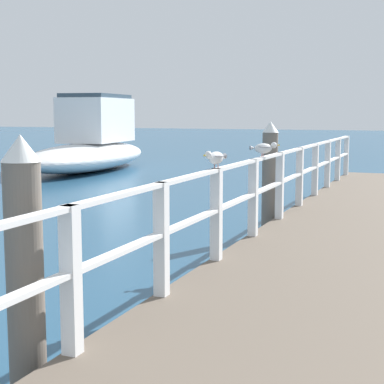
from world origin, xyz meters
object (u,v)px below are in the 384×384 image
dock_piling_far (270,179)px  dock_piling_near (25,274)px  seagull_background (264,148)px  seagull_foreground (215,157)px  boat_2 (91,145)px

dock_piling_far → dock_piling_near: bearing=-90.0°
dock_piling_far → seagull_background: 2.01m
seagull_foreground → seagull_background: (0.01, 2.10, 0.00)m
seagull_background → boat_2: bearing=-178.3°
boat_2 → seagull_foreground: bearing=-60.5°
dock_piling_near → seagull_foreground: dock_piling_near is taller
dock_piling_near → seagull_foreground: 3.22m
dock_piling_far → seagull_background: dock_piling_far is taller
seagull_background → seagull_foreground: bearing=-39.1°
dock_piling_far → seagull_foreground: dock_piling_far is taller
dock_piling_far → boat_2: (-9.86, 10.09, -0.06)m
dock_piling_near → boat_2: 19.81m
boat_2 → seagull_background: bearing=-56.0°
boat_2 → dock_piling_far: bearing=-52.2°
dock_piling_near → boat_2: boat_2 is taller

